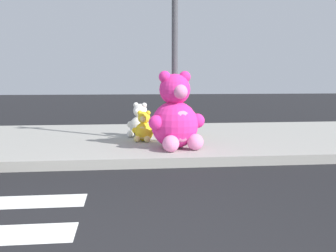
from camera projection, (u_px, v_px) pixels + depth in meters
sidewalk at (119, 141)px, 7.85m from camera, size 28.00×4.40×0.15m
sign_pole at (175, 47)px, 6.96m from camera, size 0.56×0.11×3.20m
plush_pink_large at (176, 118)px, 6.52m from camera, size 0.96×0.91×1.28m
plush_brown at (186, 124)px, 7.95m from camera, size 0.40×0.46×0.59m
plush_white at (140, 123)px, 7.85m from camera, size 0.47×0.49×0.68m
plush_yellow at (144, 129)px, 7.29m from camera, size 0.42×0.40×0.57m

